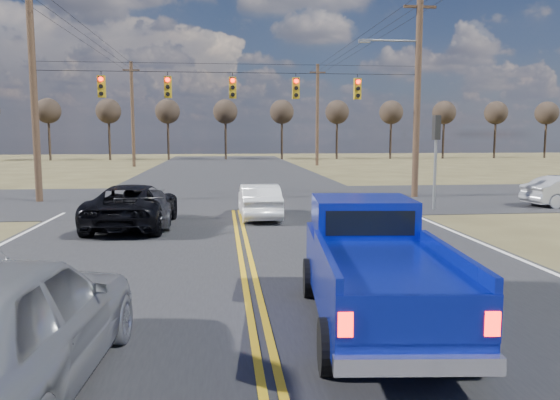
{
  "coord_description": "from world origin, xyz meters",
  "views": [
    {
      "loc": [
        -0.58,
        -8.18,
        3.12
      ],
      "look_at": [
        0.86,
        5.19,
        1.5
      ],
      "focal_mm": 35.0,
      "sensor_mm": 36.0,
      "label": 1
    }
  ],
  "objects": [
    {
      "name": "ground",
      "position": [
        0.0,
        0.0,
        0.0
      ],
      "size": [
        160.0,
        160.0,
        0.0
      ],
      "primitive_type": "plane",
      "color": "brown",
      "rests_on": "ground"
    },
    {
      "name": "road_main",
      "position": [
        0.0,
        10.0,
        0.0
      ],
      "size": [
        14.0,
        120.0,
        0.02
      ],
      "primitive_type": "cube",
      "color": "#28282B",
      "rests_on": "ground"
    },
    {
      "name": "road_cross",
      "position": [
        0.0,
        18.0,
        0.0
      ],
      "size": [
        120.0,
        12.0,
        0.02
      ],
      "primitive_type": "cube",
      "color": "#28282B",
      "rests_on": "ground"
    },
    {
      "name": "signal_gantry",
      "position": [
        0.5,
        17.79,
        5.06
      ],
      "size": [
        19.6,
        4.83,
        10.0
      ],
      "color": "#473323",
      "rests_on": "ground"
    },
    {
      "name": "utility_poles",
      "position": [
        0.0,
        17.0,
        5.23
      ],
      "size": [
        19.6,
        58.32,
        10.0
      ],
      "color": "#473323",
      "rests_on": "ground"
    },
    {
      "name": "treeline",
      "position": [
        0.0,
        26.96,
        5.7
      ],
      "size": [
        87.0,
        117.8,
        7.4
      ],
      "color": "#33261C",
      "rests_on": "ground"
    },
    {
      "name": "pickup_truck",
      "position": [
        1.87,
        0.31,
        0.96
      ],
      "size": [
        2.48,
        5.4,
        1.97
      ],
      "rotation": [
        0.0,
        0.0,
        -0.09
      ],
      "color": "black",
      "rests_on": "ground"
    },
    {
      "name": "silver_suv",
      "position": [
        -3.15,
        -1.74,
        0.9
      ],
      "size": [
        2.48,
        5.42,
        1.8
      ],
      "primitive_type": "imported",
      "rotation": [
        0.0,
        0.0,
        3.07
      ],
      "color": "gray",
      "rests_on": "ground"
    },
    {
      "name": "black_suv",
      "position": [
        -3.55,
        10.41,
        0.73
      ],
      "size": [
        2.72,
        5.41,
        1.47
      ],
      "primitive_type": "imported",
      "rotation": [
        0.0,
        0.0,
        3.09
      ],
      "color": "black",
      "rests_on": "ground"
    },
    {
      "name": "white_car_queue",
      "position": [
        0.8,
        11.92,
        0.65
      ],
      "size": [
        1.44,
        3.97,
        1.3
      ],
      "primitive_type": "imported",
      "rotation": [
        0.0,
        0.0,
        3.16
      ],
      "color": "silver",
      "rests_on": "ground"
    },
    {
      "name": "dgrey_car_queue",
      "position": [
        -3.15,
        10.7,
        0.63
      ],
      "size": [
        1.94,
        4.43,
        1.27
      ],
      "primitive_type": "imported",
      "rotation": [
        0.0,
        0.0,
        3.18
      ],
      "color": "#36363B",
      "rests_on": "ground"
    }
  ]
}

